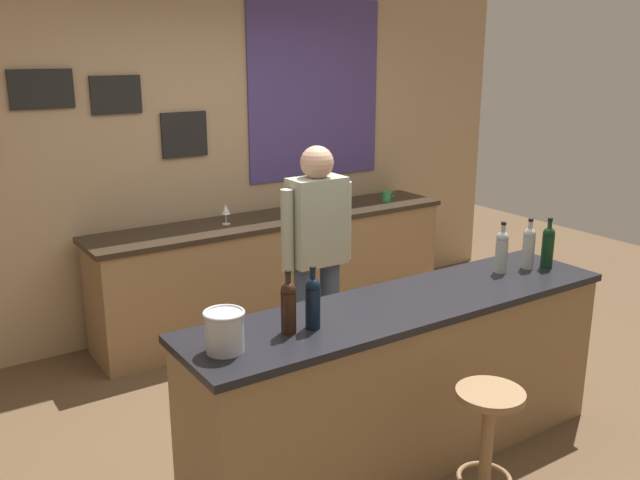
# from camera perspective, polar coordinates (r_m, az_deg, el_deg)

# --- Properties ---
(ground_plane) EXTENTS (10.00, 10.00, 0.00)m
(ground_plane) POSITION_cam_1_polar(r_m,az_deg,el_deg) (4.33, 3.16, -14.93)
(ground_plane) COLOR brown
(back_wall) EXTENTS (6.00, 0.09, 2.80)m
(back_wall) POSITION_cam_1_polar(r_m,az_deg,el_deg) (5.54, -9.14, 7.39)
(back_wall) COLOR tan
(back_wall) RESTS_ON ground_plane
(bar_counter) EXTENTS (2.49, 0.60, 0.92)m
(bar_counter) POSITION_cam_1_polar(r_m,az_deg,el_deg) (3.84, 6.91, -11.46)
(bar_counter) COLOR olive
(bar_counter) RESTS_ON ground_plane
(side_counter) EXTENTS (3.02, 0.56, 0.90)m
(side_counter) POSITION_cam_1_polar(r_m,az_deg,el_deg) (5.61, -3.57, -2.53)
(side_counter) COLOR olive
(side_counter) RESTS_ON ground_plane
(bartender) EXTENTS (0.52, 0.21, 1.62)m
(bartender) POSITION_cam_1_polar(r_m,az_deg,el_deg) (4.41, -0.25, -0.99)
(bartender) COLOR #384766
(bartender) RESTS_ON ground_plane
(bar_stool) EXTENTS (0.32, 0.32, 0.68)m
(bar_stool) POSITION_cam_1_polar(r_m,az_deg,el_deg) (3.44, 13.70, -15.29)
(bar_stool) COLOR olive
(bar_stool) RESTS_ON ground_plane
(wine_bottle_a) EXTENTS (0.07, 0.07, 0.31)m
(wine_bottle_a) POSITION_cam_1_polar(r_m,az_deg,el_deg) (3.19, -2.63, -5.44)
(wine_bottle_a) COLOR black
(wine_bottle_a) RESTS_ON bar_counter
(wine_bottle_b) EXTENTS (0.07, 0.07, 0.31)m
(wine_bottle_b) POSITION_cam_1_polar(r_m,az_deg,el_deg) (3.24, -0.60, -5.07)
(wine_bottle_b) COLOR black
(wine_bottle_b) RESTS_ON bar_counter
(wine_bottle_c) EXTENTS (0.07, 0.07, 0.31)m
(wine_bottle_c) POSITION_cam_1_polar(r_m,az_deg,el_deg) (4.17, 14.82, -0.81)
(wine_bottle_c) COLOR #999E99
(wine_bottle_c) RESTS_ON bar_counter
(wine_bottle_d) EXTENTS (0.07, 0.07, 0.31)m
(wine_bottle_d) POSITION_cam_1_polar(r_m,az_deg,el_deg) (4.30, 16.90, -0.50)
(wine_bottle_d) COLOR #999E99
(wine_bottle_d) RESTS_ON bar_counter
(wine_bottle_e) EXTENTS (0.07, 0.07, 0.31)m
(wine_bottle_e) POSITION_cam_1_polar(r_m,az_deg,el_deg) (4.35, 18.35, -0.43)
(wine_bottle_e) COLOR black
(wine_bottle_e) RESTS_ON bar_counter
(ice_bucket) EXTENTS (0.19, 0.19, 0.19)m
(ice_bucket) POSITION_cam_1_polar(r_m,az_deg,el_deg) (3.04, -7.92, -7.42)
(ice_bucket) COLOR #B7BABF
(ice_bucket) RESTS_ON bar_counter
(wine_glass_a) EXTENTS (0.07, 0.07, 0.16)m
(wine_glass_a) POSITION_cam_1_polar(r_m,az_deg,el_deg) (5.27, -7.81, 2.46)
(wine_glass_a) COLOR silver
(wine_glass_a) RESTS_ON side_counter
(wine_glass_b) EXTENTS (0.07, 0.07, 0.16)m
(wine_glass_b) POSITION_cam_1_polar(r_m,az_deg,el_deg) (5.82, 1.52, 3.87)
(wine_glass_b) COLOR silver
(wine_glass_b) RESTS_ON side_counter
(coffee_mug) EXTENTS (0.12, 0.08, 0.09)m
(coffee_mug) POSITION_cam_1_polar(r_m,az_deg,el_deg) (6.05, 5.56, 3.65)
(coffee_mug) COLOR #338C4C
(coffee_mug) RESTS_ON side_counter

